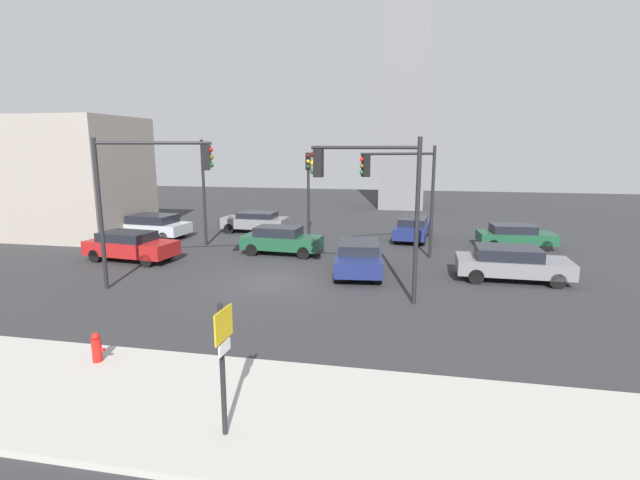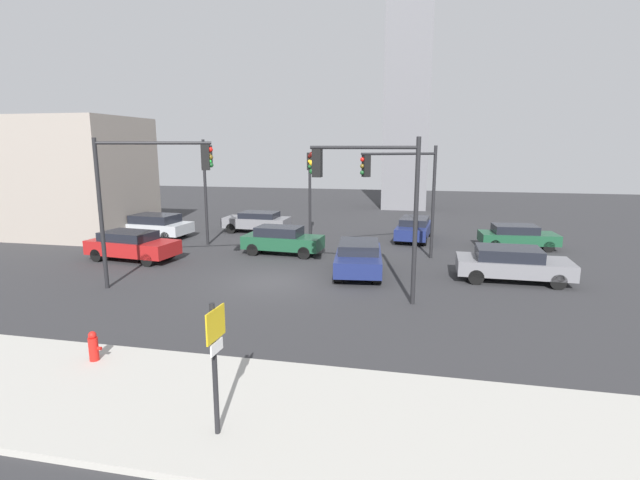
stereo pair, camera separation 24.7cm
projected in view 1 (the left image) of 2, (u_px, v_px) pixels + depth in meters
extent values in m
plane|color=#2D2D30|center=(274.00, 282.00, 19.69)|extent=(87.39, 87.39, 0.00)
cube|color=#A8A59E|center=(147.00, 399.00, 10.43)|extent=(29.50, 4.47, 0.15)
cylinder|color=black|center=(223.00, 370.00, 8.80)|extent=(0.10, 0.10, 2.61)
cube|color=gold|center=(224.00, 325.00, 8.61)|extent=(0.07, 0.69, 0.59)
cube|color=white|center=(225.00, 348.00, 8.69)|extent=(0.05, 0.45, 0.22)
cylinder|color=black|center=(204.00, 193.00, 26.51)|extent=(0.16, 0.16, 5.92)
cylinder|color=black|center=(205.00, 144.00, 24.76)|extent=(1.50, 2.33, 0.12)
cube|color=black|center=(208.00, 155.00, 23.87)|extent=(0.44, 0.44, 1.00)
sphere|color=#4C0F0C|center=(208.00, 149.00, 23.63)|extent=(0.20, 0.20, 0.20)
sphere|color=#594714|center=(208.00, 156.00, 23.69)|extent=(0.20, 0.20, 0.20)
sphere|color=green|center=(209.00, 162.00, 23.75)|extent=(0.20, 0.20, 0.20)
cylinder|color=black|center=(417.00, 223.00, 16.44)|extent=(0.16, 0.16, 5.87)
cylinder|color=black|center=(364.00, 147.00, 16.40)|extent=(3.79, 0.32, 0.12)
cube|color=black|center=(318.00, 163.00, 16.90)|extent=(0.34, 0.34, 1.00)
sphere|color=#4C0F0C|center=(313.00, 155.00, 16.89)|extent=(0.20, 0.20, 0.20)
sphere|color=yellow|center=(313.00, 163.00, 16.95)|extent=(0.20, 0.20, 0.20)
sphere|color=#14471E|center=(313.00, 171.00, 17.01)|extent=(0.20, 0.20, 0.20)
cylinder|color=black|center=(432.00, 203.00, 23.46)|extent=(0.16, 0.16, 5.59)
cylinder|color=black|center=(399.00, 154.00, 22.32)|extent=(3.42, 2.16, 0.12)
cube|color=black|center=(366.00, 166.00, 21.85)|extent=(0.44, 0.44, 1.00)
sphere|color=red|center=(362.00, 159.00, 21.72)|extent=(0.20, 0.20, 0.20)
sphere|color=#594714|center=(362.00, 166.00, 21.78)|extent=(0.20, 0.20, 0.20)
sphere|color=#14471E|center=(362.00, 173.00, 21.84)|extent=(0.20, 0.20, 0.20)
cylinder|color=black|center=(100.00, 215.00, 18.20)|extent=(0.16, 0.16, 5.87)
cylinder|color=black|center=(154.00, 143.00, 18.07)|extent=(4.02, 1.74, 0.12)
cube|color=black|center=(206.00, 157.00, 18.53)|extent=(0.42, 0.42, 1.00)
sphere|color=red|center=(210.00, 150.00, 18.51)|extent=(0.20, 0.20, 0.20)
sphere|color=#594714|center=(211.00, 157.00, 18.57)|extent=(0.20, 0.20, 0.20)
sphere|color=#14471E|center=(211.00, 165.00, 18.63)|extent=(0.20, 0.20, 0.20)
cylinder|color=black|center=(308.00, 197.00, 27.85)|extent=(0.16, 0.16, 5.19)
cube|color=black|center=(308.00, 161.00, 27.44)|extent=(0.37, 0.37, 1.00)
sphere|color=#4C0F0C|center=(308.00, 156.00, 27.18)|extent=(0.20, 0.20, 0.20)
sphere|color=yellow|center=(308.00, 161.00, 27.24)|extent=(0.20, 0.20, 0.20)
sphere|color=#14471E|center=(308.00, 167.00, 27.30)|extent=(0.20, 0.20, 0.20)
cylinder|color=red|center=(97.00, 350.00, 12.03)|extent=(0.24, 0.24, 0.61)
sphere|color=red|center=(95.00, 336.00, 11.96)|extent=(0.20, 0.20, 0.20)
cylinder|color=red|center=(103.00, 349.00, 11.99)|extent=(0.10, 0.09, 0.09)
cube|color=slate|center=(513.00, 266.00, 19.85)|extent=(4.59, 2.10, 0.62)
cube|color=black|center=(508.00, 253.00, 19.79)|extent=(2.58, 1.82, 0.52)
cylinder|color=black|center=(547.00, 270.00, 20.38)|extent=(0.64, 0.37, 0.63)
cylinder|color=black|center=(557.00, 280.00, 18.79)|extent=(0.64, 0.37, 0.63)
cylinder|color=black|center=(472.00, 266.00, 21.02)|extent=(0.64, 0.37, 0.63)
cylinder|color=black|center=(476.00, 276.00, 19.43)|extent=(0.64, 0.37, 0.63)
cube|color=#ADB2B7|center=(150.00, 228.00, 29.13)|extent=(4.81, 2.50, 0.64)
cube|color=black|center=(153.00, 219.00, 28.96)|extent=(2.75, 2.07, 0.54)
cylinder|color=black|center=(120.00, 234.00, 28.81)|extent=(0.62, 0.43, 0.59)
cylinder|color=black|center=(138.00, 229.00, 30.44)|extent=(0.62, 0.43, 0.59)
cylinder|color=black|center=(165.00, 237.00, 27.95)|extent=(0.62, 0.43, 0.59)
cylinder|color=black|center=(181.00, 232.00, 29.58)|extent=(0.62, 0.43, 0.59)
cube|color=#19472D|center=(282.00, 242.00, 24.61)|extent=(4.20, 1.95, 0.67)
cube|color=black|center=(278.00, 232.00, 24.55)|extent=(2.39, 1.62, 0.51)
cylinder|color=black|center=(311.00, 247.00, 24.96)|extent=(0.65, 0.34, 0.64)
cylinder|color=black|center=(304.00, 253.00, 23.67)|extent=(0.65, 0.34, 0.64)
cylinder|color=black|center=(262.00, 244.00, 25.68)|extent=(0.65, 0.34, 0.64)
cylinder|color=black|center=(252.00, 250.00, 24.39)|extent=(0.65, 0.34, 0.64)
cube|color=navy|center=(412.00, 230.00, 28.45)|extent=(2.17, 4.47, 0.64)
cube|color=black|center=(413.00, 221.00, 28.56)|extent=(1.78, 2.56, 0.43)
cylinder|color=black|center=(422.00, 240.00, 26.93)|extent=(0.37, 0.63, 0.60)
cylinder|color=black|center=(397.00, 239.00, 27.33)|extent=(0.37, 0.63, 0.60)
cylinder|color=black|center=(426.00, 231.00, 29.69)|extent=(0.37, 0.63, 0.60)
cylinder|color=black|center=(403.00, 230.00, 30.10)|extent=(0.37, 0.63, 0.60)
cube|color=slate|center=(254.00, 222.00, 30.99)|extent=(4.27, 1.97, 0.64)
cube|color=black|center=(257.00, 215.00, 30.85)|extent=(2.40, 1.70, 0.41)
cylinder|color=black|center=(229.00, 228.00, 30.62)|extent=(0.66, 0.35, 0.65)
cylinder|color=black|center=(239.00, 225.00, 32.09)|extent=(0.66, 0.35, 0.65)
cylinder|color=black|center=(272.00, 230.00, 30.01)|extent=(0.66, 0.35, 0.65)
cylinder|color=black|center=(279.00, 226.00, 31.48)|extent=(0.66, 0.35, 0.65)
cube|color=maroon|center=(132.00, 248.00, 23.23)|extent=(4.60, 2.37, 0.69)
cube|color=black|center=(127.00, 237.00, 23.20)|extent=(2.65, 1.92, 0.47)
cylinder|color=black|center=(167.00, 253.00, 23.55)|extent=(0.67, 0.41, 0.63)
cylinder|color=black|center=(148.00, 260.00, 22.13)|extent=(0.67, 0.41, 0.63)
cylinder|color=black|center=(118.00, 249.00, 24.47)|extent=(0.67, 0.41, 0.63)
cylinder|color=black|center=(96.00, 256.00, 23.05)|extent=(0.67, 0.41, 0.63)
cube|color=navy|center=(359.00, 259.00, 20.85)|extent=(2.41, 4.50, 0.67)
cube|color=black|center=(359.00, 247.00, 20.96)|extent=(1.97, 2.59, 0.46)
cylinder|color=black|center=(378.00, 276.00, 19.41)|extent=(0.42, 0.68, 0.64)
cylinder|color=black|center=(339.00, 275.00, 19.55)|extent=(0.42, 0.68, 0.64)
cylinder|color=black|center=(376.00, 259.00, 22.28)|extent=(0.42, 0.68, 0.64)
cylinder|color=black|center=(342.00, 259.00, 22.42)|extent=(0.42, 0.68, 0.64)
cube|color=#19472D|center=(516.00, 238.00, 26.20)|extent=(4.17, 2.09, 0.57)
cube|color=black|center=(513.00, 229.00, 26.13)|extent=(2.38, 1.74, 0.48)
cylinder|color=black|center=(537.00, 241.00, 26.81)|extent=(0.62, 0.37, 0.60)
cylinder|color=black|center=(546.00, 246.00, 25.38)|extent=(0.62, 0.37, 0.60)
cylinder|color=black|center=(487.00, 239.00, 27.14)|extent=(0.62, 0.37, 0.60)
cylinder|color=black|center=(493.00, 245.00, 25.71)|extent=(0.62, 0.37, 0.60)
cube|color=gray|center=(50.00, 177.00, 29.75)|extent=(10.94, 6.47, 7.31)
cube|color=slate|center=(407.00, 9.00, 40.20)|extent=(3.90, 3.90, 34.09)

